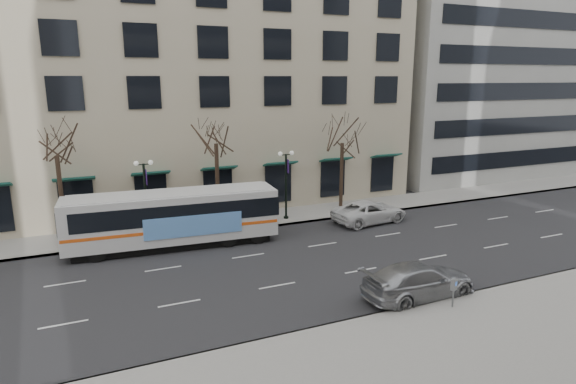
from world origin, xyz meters
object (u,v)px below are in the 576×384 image
city_bus (174,217)px  tree_far_left (55,140)px  silver_car (419,280)px  pay_station (454,287)px  tree_far_mid (216,130)px  tree_far_right (343,131)px  lamp_post_right (286,182)px  white_pickup (370,212)px  lamp_post_left (146,195)px

city_bus → tree_far_left: bearing=158.9°
city_bus → silver_car: size_ratio=2.25×
tree_far_left → pay_station: bearing=-45.6°
tree_far_mid → tree_far_right: 10.01m
tree_far_left → tree_far_mid: tree_far_mid is taller
tree_far_mid → pay_station: bearing=-69.1°
tree_far_mid → lamp_post_right: 6.41m
tree_far_mid → white_pickup: 12.60m
lamp_post_left → tree_far_mid: bearing=6.9°
tree_far_right → pay_station: size_ratio=5.93×
white_pickup → pay_station: size_ratio=4.20×
tree_far_left → tree_far_right: bearing=0.0°
tree_far_mid → white_pickup: bearing=-18.5°
tree_far_mid → white_pickup: (10.44, -3.50, -6.11)m
lamp_post_right → pay_station: size_ratio=3.84×
city_bus → pay_station: bearing=-49.7°
lamp_post_right → silver_car: lamp_post_right is taller
lamp_post_left → white_pickup: bearing=-10.6°
tree_far_right → white_pickup: size_ratio=1.41×
white_pickup → silver_car: bearing=152.0°
tree_far_mid → tree_far_right: tree_far_mid is taller
tree_far_mid → pay_station: 18.82m
tree_far_mid → lamp_post_left: bearing=-173.1°
tree_far_left → tree_far_mid: bearing=0.0°
city_bus → white_pickup: bearing=2.2°
tree_far_right → lamp_post_left: (-14.99, -0.60, -3.48)m
lamp_post_right → city_bus: (-8.64, -2.41, -1.02)m
tree_far_right → silver_car: size_ratio=1.38×
silver_car → white_pickup: 12.40m
silver_car → white_pickup: (4.63, 11.50, -0.05)m
city_bus → white_pickup: city_bus is taller
silver_car → pay_station: (0.56, -1.74, 0.29)m
lamp_post_right → tree_far_mid: bearing=173.2°
lamp_post_right → pay_station: bearing=-85.2°
tree_far_left → city_bus: (6.37, -3.01, -4.78)m
lamp_post_left → silver_car: bearing=-53.1°
silver_car → tree_far_mid: bearing=19.9°
pay_station → silver_car: bearing=88.4°
tree_far_left → city_bus: 8.51m
lamp_post_left → city_bus: 2.95m
lamp_post_right → silver_car: size_ratio=0.89×
white_pickup → city_bus: bearing=81.9°
tree_far_left → lamp_post_left: 6.29m
lamp_post_right → pay_station: (1.37, -16.14, -1.81)m
white_pickup → tree_far_left: bearing=74.2°
city_bus → pay_station: size_ratio=9.67×
tree_far_right → lamp_post_right: size_ratio=1.55×
tree_far_mid → white_pickup: tree_far_mid is taller
tree_far_mid → city_bus: (-3.63, -3.01, -4.99)m
city_bus → pay_station: 17.01m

